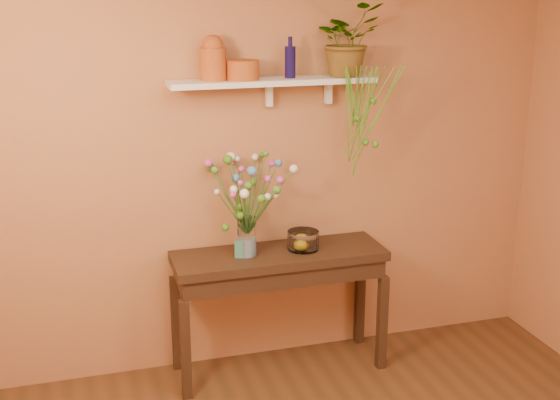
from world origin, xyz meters
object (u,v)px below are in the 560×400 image
at_px(terracotta_jug, 213,59).
at_px(glass_bowl, 303,241).
at_px(blue_bottle, 290,61).
at_px(sideboard, 279,269).
at_px(bouquet, 246,184).
at_px(glass_vase, 247,239).
at_px(spider_plant, 347,40).

relative_size(terracotta_jug, glass_bowl, 1.32).
bearing_deg(blue_bottle, terracotta_jug, 178.89).
bearing_deg(sideboard, bouquet, 179.11).
relative_size(terracotta_jug, glass_vase, 1.07).
bearing_deg(glass_bowl, blue_bottle, 116.35).
xyz_separation_m(terracotta_jug, bouquet, (0.16, -0.12, -0.76)).
height_order(terracotta_jug, glass_bowl, terracotta_jug).
relative_size(sideboard, terracotta_jug, 5.10).
height_order(sideboard, bouquet, bouquet).
height_order(blue_bottle, spider_plant, spider_plant).
relative_size(terracotta_jug, blue_bottle, 1.08).
distance_m(terracotta_jug, bouquet, 0.79).
relative_size(sideboard, bouquet, 2.47).
relative_size(sideboard, blue_bottle, 5.48).
height_order(terracotta_jug, bouquet, terracotta_jug).
bearing_deg(blue_bottle, bouquet, -160.39).
bearing_deg(glass_bowl, glass_vase, -179.20).
relative_size(sideboard, glass_bowl, 6.74).
height_order(terracotta_jug, blue_bottle, terracotta_jug).
bearing_deg(blue_bottle, spider_plant, -2.60).
bearing_deg(sideboard, glass_bowl, 0.76).
bearing_deg(glass_bowl, spider_plant, 17.60).
relative_size(bouquet, glass_bowl, 2.73).
bearing_deg(glass_vase, bouquet, 96.67).
bearing_deg(blue_bottle, glass_bowl, -63.65).
height_order(sideboard, glass_vase, glass_vase).
height_order(sideboard, terracotta_jug, terracotta_jug).
xyz_separation_m(blue_bottle, spider_plant, (0.37, -0.02, 0.13)).
xyz_separation_m(blue_bottle, glass_vase, (-0.32, -0.12, -1.10)).
distance_m(glass_vase, glass_bowl, 0.38).
height_order(glass_vase, glass_bowl, glass_vase).
height_order(bouquet, glass_bowl, bouquet).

